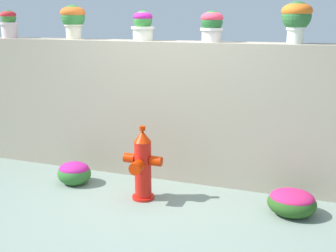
# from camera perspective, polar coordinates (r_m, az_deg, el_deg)

# --- Properties ---
(ground_plane) EXTENTS (24.00, 24.00, 0.00)m
(ground_plane) POSITION_cam_1_polar(r_m,az_deg,el_deg) (4.75, -3.11, -10.77)
(ground_plane) COLOR gray
(stone_wall) EXTENTS (5.43, 0.41, 1.73)m
(stone_wall) POSITION_cam_1_polar(r_m,az_deg,el_deg) (5.39, 1.05, 2.04)
(stone_wall) COLOR gray
(stone_wall) RESTS_ON ground
(potted_plant_0) EXTENTS (0.26, 0.26, 0.38)m
(potted_plant_0) POSITION_cam_1_polar(r_m,az_deg,el_deg) (6.47, -20.46, 12.80)
(potted_plant_0) COLOR silver
(potted_plant_0) RESTS_ON stone_wall
(potted_plant_1) EXTENTS (0.33, 0.33, 0.44)m
(potted_plant_1) POSITION_cam_1_polar(r_m,az_deg,el_deg) (5.93, -12.56, 13.90)
(potted_plant_1) COLOR beige
(potted_plant_1) RESTS_ON stone_wall
(potted_plant_2) EXTENTS (0.29, 0.29, 0.36)m
(potted_plant_2) POSITION_cam_1_polar(r_m,az_deg,el_deg) (5.43, -3.37, 13.39)
(potted_plant_2) COLOR silver
(potted_plant_2) RESTS_ON stone_wall
(potted_plant_3) EXTENTS (0.27, 0.27, 0.36)m
(potted_plant_3) POSITION_cam_1_polar(r_m,az_deg,el_deg) (5.11, 5.87, 13.35)
(potted_plant_3) COLOR silver
(potted_plant_3) RESTS_ON stone_wall
(potted_plant_4) EXTENTS (0.33, 0.33, 0.45)m
(potted_plant_4) POSITION_cam_1_polar(r_m,az_deg,el_deg) (4.98, 16.78, 13.82)
(potted_plant_4) COLOR silver
(potted_plant_4) RESTS_ON stone_wall
(fire_hydrant) EXTENTS (0.45, 0.36, 0.85)m
(fire_hydrant) POSITION_cam_1_polar(r_m,az_deg,el_deg) (4.81, -3.42, -5.33)
(fire_hydrant) COLOR red
(fire_hydrant) RESTS_ON ground
(flower_bush_left) EXTENTS (0.42, 0.38, 0.28)m
(flower_bush_left) POSITION_cam_1_polar(r_m,az_deg,el_deg) (5.45, -12.41, -6.03)
(flower_bush_left) COLOR #306C2D
(flower_bush_left) RESTS_ON ground
(flower_bush_right) EXTENTS (0.51, 0.46, 0.28)m
(flower_bush_right) POSITION_cam_1_polar(r_m,az_deg,el_deg) (4.71, 16.20, -9.65)
(flower_bush_right) COLOR #28521C
(flower_bush_right) RESTS_ON ground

